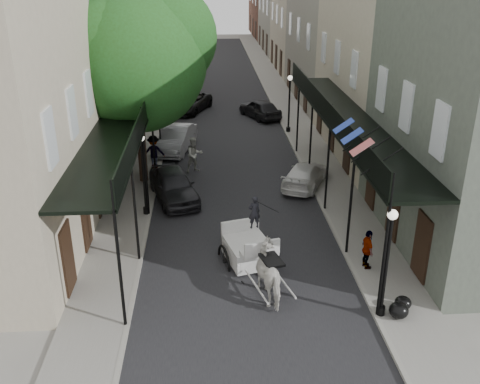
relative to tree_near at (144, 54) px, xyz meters
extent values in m
plane|color=gray|center=(4.20, -10.18, -6.49)|extent=(140.00, 140.00, 0.00)
cube|color=black|center=(4.20, 9.82, -6.48)|extent=(8.00, 90.00, 0.01)
cube|color=gray|center=(-0.80, 9.82, -6.43)|extent=(2.20, 90.00, 0.12)
cube|color=gray|center=(9.20, 9.82, -6.43)|extent=(2.20, 90.00, 0.12)
cube|color=#B0A48D|center=(-4.40, 19.82, -1.24)|extent=(5.00, 80.00, 10.50)
cube|color=gray|center=(12.80, 19.82, -1.24)|extent=(5.00, 80.00, 10.50)
cube|color=black|center=(-0.80, -3.18, -2.49)|extent=(2.20, 18.00, 0.12)
cube|color=black|center=(0.25, -3.18, -1.99)|extent=(0.06, 18.00, 1.00)
cylinder|color=black|center=(0.20, -12.18, -4.37)|extent=(0.10, 0.10, 4.00)
cylinder|color=black|center=(0.20, -4.18, -4.37)|extent=(0.10, 0.10, 4.00)
cylinder|color=black|center=(0.20, 3.82, -4.37)|extent=(0.10, 0.10, 4.00)
cube|color=black|center=(9.20, -3.18, -2.49)|extent=(2.20, 18.00, 0.12)
cube|color=black|center=(8.15, -3.18, -1.99)|extent=(0.06, 18.00, 1.00)
cylinder|color=black|center=(8.20, -12.18, -4.37)|extent=(0.10, 0.10, 4.00)
cylinder|color=black|center=(8.20, -4.18, -4.37)|extent=(0.10, 0.10, 4.00)
cylinder|color=black|center=(8.20, 3.82, -4.37)|extent=(0.10, 0.10, 4.00)
cylinder|color=#382619|center=(-0.40, -0.18, -3.57)|extent=(0.44, 0.44, 5.60)
sphere|color=#204C18|center=(-0.40, -0.18, -0.29)|extent=(6.80, 6.80, 6.80)
sphere|color=#204C18|center=(0.96, 0.42, 0.71)|extent=(5.10, 5.10, 5.10)
cylinder|color=#382619|center=(-0.40, 13.82, -3.85)|extent=(0.44, 0.44, 5.04)
sphere|color=#204C18|center=(-0.40, 13.82, -0.91)|extent=(6.00, 6.00, 6.00)
sphere|color=#204C18|center=(0.80, 14.42, -0.01)|extent=(4.50, 4.50, 4.50)
cylinder|color=black|center=(8.30, -12.18, -6.22)|extent=(0.28, 0.28, 0.30)
cylinder|color=black|center=(8.30, -12.18, -4.67)|extent=(0.12, 0.12, 3.40)
sphere|color=white|center=(8.30, -12.18, -2.82)|extent=(0.32, 0.32, 0.32)
cylinder|color=black|center=(0.10, -4.18, -6.22)|extent=(0.28, 0.28, 0.30)
cylinder|color=black|center=(0.10, -4.18, -4.67)|extent=(0.12, 0.12, 3.40)
sphere|color=white|center=(0.10, -4.18, -2.82)|extent=(0.32, 0.32, 0.32)
cylinder|color=black|center=(8.30, 7.82, -6.22)|extent=(0.28, 0.28, 0.30)
cylinder|color=black|center=(8.30, 7.82, -4.67)|extent=(0.12, 0.12, 3.40)
sphere|color=white|center=(8.30, 7.82, -2.82)|extent=(0.32, 0.32, 0.32)
imported|color=silver|center=(4.97, -10.77, -5.59)|extent=(1.50, 2.31, 1.80)
torus|color=black|center=(3.27, -7.96, -5.81)|extent=(0.47, 1.38, 1.41)
torus|color=black|center=(5.00, -7.48, -5.81)|extent=(0.47, 1.38, 1.41)
torus|color=black|center=(3.89, -9.37, -6.14)|extent=(0.27, 0.72, 0.73)
torus|color=black|center=(5.19, -9.01, -6.14)|extent=(0.27, 0.72, 0.73)
cube|color=silver|center=(4.19, -7.93, -5.34)|extent=(1.99, 2.30, 0.76)
cube|color=silver|center=(4.49, -9.04, -4.80)|extent=(1.42, 0.92, 0.13)
cube|color=silver|center=(4.57, -9.30, -4.47)|extent=(1.29, 0.45, 0.55)
imported|color=black|center=(4.49, -9.04, -4.12)|extent=(0.51, 0.40, 1.23)
imported|color=#ADADA3|center=(2.20, 1.18, -5.52)|extent=(1.16, 1.06, 1.94)
imported|color=gray|center=(0.00, 1.61, -5.45)|extent=(1.23, 0.77, 1.83)
imported|color=gray|center=(8.63, -9.35, -5.61)|extent=(0.43, 0.92, 1.52)
imported|color=black|center=(1.25, -2.43, -5.74)|extent=(2.93, 4.68, 1.49)
imported|color=#98989D|center=(1.04, 4.72, -5.74)|extent=(2.49, 4.76, 1.49)
imported|color=black|center=(1.60, 13.82, -5.81)|extent=(3.90, 5.37, 1.36)
imported|color=silver|center=(7.80, -1.18, -5.90)|extent=(3.20, 4.38, 1.18)
imported|color=black|center=(6.80, 11.74, -5.80)|extent=(3.16, 4.38, 1.39)
ellipsoid|color=black|center=(8.81, -12.38, -6.10)|extent=(0.62, 0.62, 0.53)
ellipsoid|color=black|center=(9.11, -11.93, -6.15)|extent=(0.54, 0.54, 0.43)
camera|label=1|loc=(2.88, -26.02, 4.06)|focal=40.00mm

